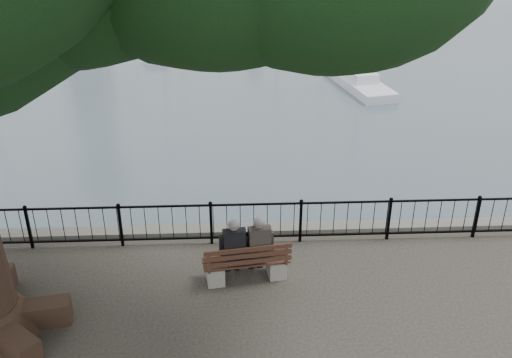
{
  "coord_description": "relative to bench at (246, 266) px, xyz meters",
  "views": [
    {
      "loc": [
        -0.5,
        -8.45,
        7.02
      ],
      "look_at": [
        0.0,
        2.5,
        1.6
      ],
      "focal_mm": 40.0,
      "sensor_mm": 36.0,
      "label": 1
    }
  ],
  "objects": [
    {
      "name": "sailboat_j",
      "position": [
        -7.43,
        33.99,
        -1.02
      ],
      "size": [
        2.66,
        5.46,
        9.71
      ],
      "color": "white",
      "rests_on": "ground"
    },
    {
      "name": "person_left",
      "position": [
        -0.26,
        0.06,
        0.35
      ],
      "size": [
        0.47,
        0.76,
        1.46
      ],
      "color": "black",
      "rests_on": "ground"
    },
    {
      "name": "harbor",
      "position": [
        0.26,
        1.9,
        -0.82
      ],
      "size": [
        260.0,
        260.0,
        1.2
      ],
      "color": "#56544B",
      "rests_on": "ground"
    },
    {
      "name": "sailboat_d",
      "position": [
        8.59,
        26.3,
        -1.05
      ],
      "size": [
        2.67,
        5.14,
        8.21
      ],
      "color": "white",
      "rests_on": "ground"
    },
    {
      "name": "sailboat_c",
      "position": [
        5.75,
        16.31,
        -1.0
      ],
      "size": [
        2.6,
        5.64,
        11.11
      ],
      "color": "white",
      "rests_on": "ground"
    },
    {
      "name": "sailboat_e",
      "position": [
        -11.39,
        27.9,
        -1.0
      ],
      "size": [
        3.08,
        5.75,
        11.22
      ],
      "color": "white",
      "rests_on": "ground"
    },
    {
      "name": "person_right",
      "position": [
        0.24,
        0.14,
        0.35
      ],
      "size": [
        0.47,
        0.76,
        1.46
      ],
      "color": "#272420",
      "rests_on": "ground"
    },
    {
      "name": "railing",
      "position": [
        0.26,
        1.4,
        0.24
      ],
      "size": [
        22.06,
        0.06,
        1.0
      ],
      "color": "black",
      "rests_on": "ground"
    },
    {
      "name": "sailboat_f",
      "position": [
        3.03,
        30.0,
        -0.97
      ],
      "size": [
        3.33,
        5.93,
        12.23
      ],
      "color": "white",
      "rests_on": "ground"
    },
    {
      "name": "sailboat_i",
      "position": [
        -8.78,
        36.77,
        -1.03
      ],
      "size": [
        2.28,
        5.44,
        9.5
      ],
      "color": "white",
      "rests_on": "ground"
    },
    {
      "name": "sailboat_h",
      "position": [
        -4.04,
        35.39,
        -0.95
      ],
      "size": [
        1.77,
        5.6,
        12.9
      ],
      "color": "white",
      "rests_on": "ground"
    },
    {
      "name": "sailboat_g",
      "position": [
        6.47,
        31.07,
        -1.02
      ],
      "size": [
        3.75,
        5.81,
        10.51
      ],
      "color": "white",
      "rests_on": "ground"
    },
    {
      "name": "sailboat_b",
      "position": [
        -4.05,
        22.8,
        -1.0
      ],
      "size": [
        1.62,
        4.74,
        10.17
      ],
      "color": "white",
      "rests_on": "ground"
    },
    {
      "name": "bench",
      "position": [
        0.0,
        0.0,
        0.0
      ],
      "size": [
        1.81,
        0.77,
        0.92
      ],
      "color": "slate",
      "rests_on": "ground"
    }
  ]
}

